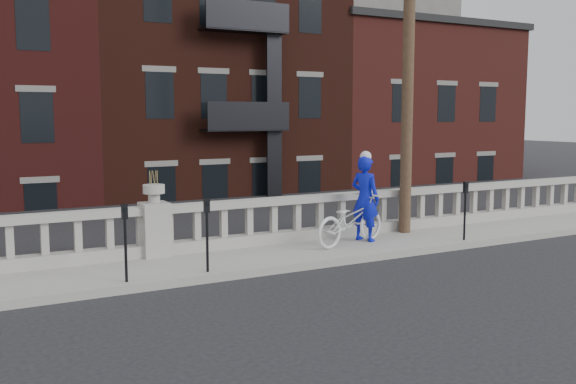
# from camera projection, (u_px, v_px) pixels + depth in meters

# --- Properties ---
(ground) EXTENTS (120.00, 120.00, 0.00)m
(ground) POSITION_uv_depth(u_px,v_px,m) (233.00, 315.00, 9.75)
(ground) COLOR black
(ground) RESTS_ON ground
(sidewalk) EXTENTS (32.00, 2.20, 0.15)m
(sidewalk) POSITION_uv_depth(u_px,v_px,m) (170.00, 269.00, 12.36)
(sidewalk) COLOR #9A978F
(sidewalk) RESTS_ON ground
(balustrade) EXTENTS (28.00, 0.34, 1.03)m
(balustrade) POSITION_uv_depth(u_px,v_px,m) (155.00, 232.00, 13.12)
(balustrade) COLOR #9A978F
(balustrade) RESTS_ON sidewalk
(planter_pedestal) EXTENTS (0.55, 0.55, 1.76)m
(planter_pedestal) POSITION_uv_depth(u_px,v_px,m) (155.00, 223.00, 13.09)
(planter_pedestal) COLOR #9A978F
(planter_pedestal) RESTS_ON sidewalk
(lower_level) EXTENTS (80.00, 44.00, 20.80)m
(lower_level) POSITION_uv_depth(u_px,v_px,m) (43.00, 124.00, 29.78)
(lower_level) COLOR #605E59
(lower_level) RESTS_ON ground
(utility_pole) EXTENTS (1.60, 0.28, 10.00)m
(utility_pole) POSITION_uv_depth(u_px,v_px,m) (409.00, 21.00, 15.22)
(utility_pole) COLOR #422D1E
(utility_pole) RESTS_ON sidewalk
(parking_meter_b) EXTENTS (0.10, 0.09, 1.36)m
(parking_meter_b) POSITION_uv_depth(u_px,v_px,m) (125.00, 234.00, 11.00)
(parking_meter_b) COLOR black
(parking_meter_b) RESTS_ON sidewalk
(parking_meter_c) EXTENTS (0.10, 0.09, 1.36)m
(parking_meter_c) POSITION_uv_depth(u_px,v_px,m) (207.00, 227.00, 11.71)
(parking_meter_c) COLOR black
(parking_meter_c) RESTS_ON sidewalk
(parking_meter_d) EXTENTS (0.10, 0.09, 1.36)m
(parking_meter_d) POSITION_uv_depth(u_px,v_px,m) (465.00, 204.00, 14.73)
(parking_meter_d) COLOR black
(parking_meter_d) RESTS_ON sidewalk
(bicycle) EXTENTS (2.21, 1.24, 1.10)m
(bicycle) POSITION_uv_depth(u_px,v_px,m) (350.00, 220.00, 14.25)
(bicycle) COLOR silver
(bicycle) RESTS_ON sidewalk
(cyclist) EXTENTS (0.69, 0.83, 1.96)m
(cyclist) POSITION_uv_depth(u_px,v_px,m) (365.00, 198.00, 14.66)
(cyclist) COLOR #0C15B7
(cyclist) RESTS_ON sidewalk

